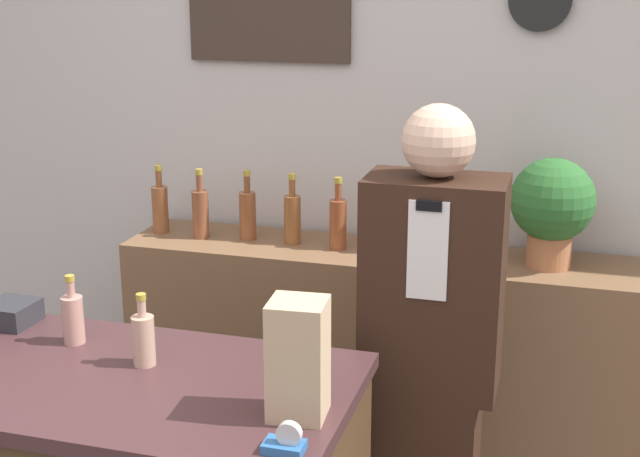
# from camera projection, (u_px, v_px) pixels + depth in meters

# --- Properties ---
(back_wall) EXTENTS (5.20, 0.09, 2.70)m
(back_wall) POSITION_uv_depth(u_px,v_px,m) (367.00, 120.00, 3.50)
(back_wall) COLOR silver
(back_wall) RESTS_ON ground_plane
(back_shelf) EXTENTS (1.97, 0.40, 0.90)m
(back_shelf) POSITION_uv_depth(u_px,v_px,m) (377.00, 361.00, 3.48)
(back_shelf) COLOR brown
(back_shelf) RESTS_ON ground_plane
(shopkeeper) EXTENTS (0.40, 0.25, 1.57)m
(shopkeeper) POSITION_uv_depth(u_px,v_px,m) (430.00, 368.00, 2.64)
(shopkeeper) COLOR #331E14
(shopkeeper) RESTS_ON ground_plane
(potted_plant) EXTENTS (0.30, 0.30, 0.39)m
(potted_plant) POSITION_uv_depth(u_px,v_px,m) (552.00, 205.00, 3.13)
(potted_plant) COLOR #B27047
(potted_plant) RESTS_ON back_shelf
(paper_bag) EXTENTS (0.14, 0.14, 0.29)m
(paper_bag) POSITION_uv_depth(u_px,v_px,m) (298.00, 359.00, 2.06)
(paper_bag) COLOR tan
(paper_bag) RESTS_ON display_counter
(tape_dispenser) EXTENTS (0.09, 0.06, 0.07)m
(tape_dispenser) POSITION_uv_depth(u_px,v_px,m) (286.00, 442.00, 1.93)
(tape_dispenser) COLOR #2D66A8
(tape_dispenser) RESTS_ON display_counter
(gift_box) EXTENTS (0.14, 0.14, 0.07)m
(gift_box) POSITION_uv_depth(u_px,v_px,m) (11.00, 313.00, 2.63)
(gift_box) COLOR #2D2D33
(gift_box) RESTS_ON display_counter
(counter_bottle_1) EXTENTS (0.06, 0.06, 0.20)m
(counter_bottle_1) POSITION_uv_depth(u_px,v_px,m) (73.00, 318.00, 2.48)
(counter_bottle_1) COLOR tan
(counter_bottle_1) RESTS_ON display_counter
(counter_bottle_2) EXTENTS (0.06, 0.06, 0.20)m
(counter_bottle_2) POSITION_uv_depth(u_px,v_px,m) (143.00, 338.00, 2.34)
(counter_bottle_2) COLOR tan
(counter_bottle_2) RESTS_ON display_counter
(shelf_bottle_0) EXTENTS (0.07, 0.07, 0.28)m
(shelf_bottle_0) POSITION_uv_depth(u_px,v_px,m) (160.00, 207.00, 3.58)
(shelf_bottle_0) COLOR brown
(shelf_bottle_0) RESTS_ON back_shelf
(shelf_bottle_1) EXTENTS (0.07, 0.07, 0.28)m
(shelf_bottle_1) POSITION_uv_depth(u_px,v_px,m) (200.00, 212.00, 3.50)
(shelf_bottle_1) COLOR brown
(shelf_bottle_1) RESTS_ON back_shelf
(shelf_bottle_2) EXTENTS (0.07, 0.07, 0.28)m
(shelf_bottle_2) POSITION_uv_depth(u_px,v_px,m) (248.00, 214.00, 3.48)
(shelf_bottle_2) COLOR brown
(shelf_bottle_2) RESTS_ON back_shelf
(shelf_bottle_3) EXTENTS (0.07, 0.07, 0.28)m
(shelf_bottle_3) POSITION_uv_depth(u_px,v_px,m) (292.00, 217.00, 3.43)
(shelf_bottle_3) COLOR brown
(shelf_bottle_3) RESTS_ON back_shelf
(shelf_bottle_4) EXTENTS (0.07, 0.07, 0.28)m
(shelf_bottle_4) POSITION_uv_depth(u_px,v_px,m) (338.00, 222.00, 3.36)
(shelf_bottle_4) COLOR brown
(shelf_bottle_4) RESTS_ON back_shelf
(shelf_bottle_5) EXTENTS (0.07, 0.07, 0.28)m
(shelf_bottle_5) POSITION_uv_depth(u_px,v_px,m) (387.00, 225.00, 3.32)
(shelf_bottle_5) COLOR brown
(shelf_bottle_5) RESTS_ON back_shelf
(shelf_bottle_6) EXTENTS (0.07, 0.07, 0.28)m
(shelf_bottle_6) POSITION_uv_depth(u_px,v_px,m) (436.00, 230.00, 3.26)
(shelf_bottle_6) COLOR brown
(shelf_bottle_6) RESTS_ON back_shelf
(shelf_bottle_7) EXTENTS (0.07, 0.07, 0.28)m
(shelf_bottle_7) POSITION_uv_depth(u_px,v_px,m) (487.00, 235.00, 3.20)
(shelf_bottle_7) COLOR brown
(shelf_bottle_7) RESTS_ON back_shelf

